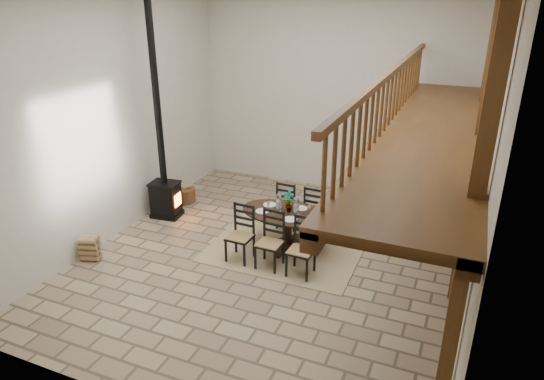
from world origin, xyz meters
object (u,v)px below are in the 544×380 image
at_px(dining_table, 285,231).
at_px(wood_stove, 163,171).
at_px(log_basket, 184,194).
at_px(log_stack, 90,248).

xyz_separation_m(dining_table, wood_stove, (-3.10, 0.40, 0.70)).
distance_m(log_basket, log_stack, 3.11).
distance_m(wood_stove, log_stack, 2.41).
height_order(wood_stove, log_stack, wood_stove).
bearing_deg(wood_stove, log_basket, 88.50).
bearing_deg(dining_table, log_stack, -149.36).
bearing_deg(wood_stove, dining_table, -13.61).
height_order(dining_table, log_basket, dining_table).
bearing_deg(log_basket, dining_table, -21.80).
bearing_deg(log_stack, log_basket, 86.70).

